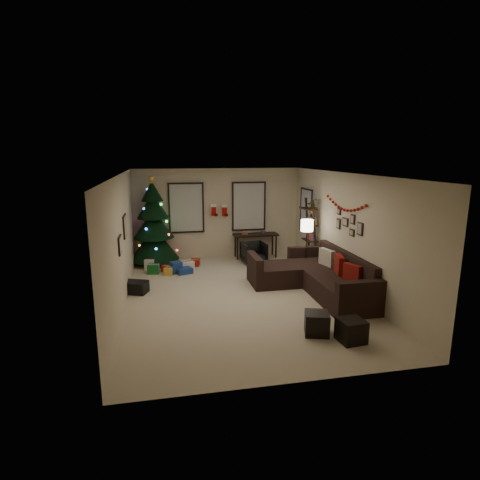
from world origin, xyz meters
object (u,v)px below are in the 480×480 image
Objects in this scene: desk at (256,237)px; bookshelf at (311,235)px; sofa at (316,277)px; christmas_tree at (154,227)px; desk_chair at (254,253)px.

desk is 1.92m from bookshelf.
christmas_tree is at bearing 140.30° from sofa.
desk_chair is (2.82, -0.54, -0.76)m from christmas_tree.
christmas_tree is 4.89m from sofa.
christmas_tree is 0.84× the size of sofa.
desk is (3.03, 0.11, -0.43)m from christmas_tree.
desk is 0.70× the size of bookshelf.
sofa is 2.70m from desk_chair.
sofa is at bearing -77.88° from desk.
christmas_tree is at bearing 161.94° from bookshelf.
bookshelf is at bearing -51.36° from desk.
desk is at bearing 2.06° from christmas_tree.
bookshelf is at bearing -18.06° from christmas_tree.
bookshelf is (1.19, -1.48, 0.30)m from desk.
desk_chair is at bearing 149.16° from bookshelf.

